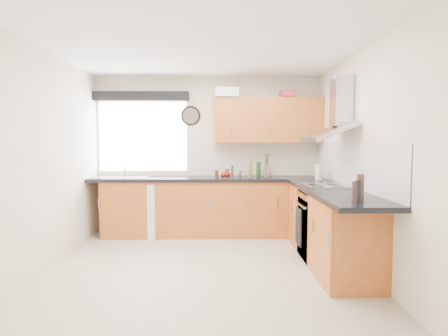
{
  "coord_description": "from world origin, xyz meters",
  "views": [
    {
      "loc": [
        0.19,
        -4.29,
        1.46
      ],
      "look_at": [
        0.25,
        0.85,
        1.1
      ],
      "focal_mm": 30.0,
      "sensor_mm": 36.0,
      "label": 1
    }
  ],
  "objects_px": {
    "upper_cabinets": "(268,120)",
    "washing_machine": "(144,209)",
    "extractor_hood": "(335,116)",
    "oven": "(325,225)"
  },
  "relations": [
    {
      "from": "upper_cabinets",
      "to": "washing_machine",
      "type": "relative_size",
      "value": 2.06
    },
    {
      "from": "upper_cabinets",
      "to": "extractor_hood",
      "type": "bearing_deg",
      "value": -63.87
    },
    {
      "from": "upper_cabinets",
      "to": "oven",
      "type": "bearing_deg",
      "value": -67.46
    },
    {
      "from": "extractor_hood",
      "to": "upper_cabinets",
      "type": "bearing_deg",
      "value": 116.13
    },
    {
      "from": "oven",
      "to": "washing_machine",
      "type": "height_order",
      "value": "oven"
    },
    {
      "from": "oven",
      "to": "extractor_hood",
      "type": "xyz_separation_m",
      "value": [
        0.1,
        -0.0,
        1.34
      ]
    },
    {
      "from": "extractor_hood",
      "to": "washing_machine",
      "type": "height_order",
      "value": "extractor_hood"
    },
    {
      "from": "extractor_hood",
      "to": "upper_cabinets",
      "type": "relative_size",
      "value": 0.46
    },
    {
      "from": "oven",
      "to": "upper_cabinets",
      "type": "xyz_separation_m",
      "value": [
        -0.55,
        1.32,
        1.38
      ]
    },
    {
      "from": "upper_cabinets",
      "to": "washing_machine",
      "type": "distance_m",
      "value": 2.4
    }
  ]
}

